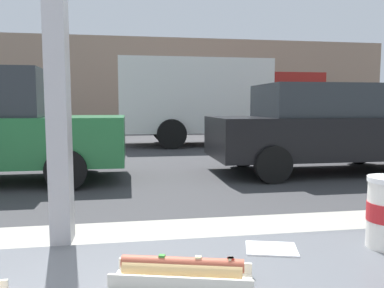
% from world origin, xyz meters
% --- Properties ---
extents(ground_plane, '(60.00, 60.00, 0.00)m').
position_xyz_m(ground_plane, '(0.00, 8.00, 0.00)').
color(ground_plane, '#38383A').
extents(building_facade_far, '(28.00, 1.20, 4.72)m').
position_xyz_m(building_facade_far, '(0.00, 19.36, 2.36)').
color(building_facade_far, gray).
rests_on(building_facade_far, ground).
extents(hotdog_tray_near, '(0.29, 0.15, 0.05)m').
position_xyz_m(hotdog_tray_near, '(0.27, -0.20, 0.99)').
color(hotdog_tray_near, silver).
rests_on(hotdog_tray_near, window_counter).
extents(napkin_wrapper, '(0.14, 0.12, 0.00)m').
position_xyz_m(napkin_wrapper, '(0.51, -0.07, 0.97)').
color(napkin_wrapper, white).
rests_on(napkin_wrapper, window_counter).
extents(parked_car_black, '(4.35, 1.97, 1.71)m').
position_xyz_m(parked_car_black, '(3.88, 6.06, 0.87)').
color(parked_car_black, black).
rests_on(parked_car_black, ground).
extents(box_truck, '(6.52, 2.44, 2.76)m').
position_xyz_m(box_truck, '(3.03, 11.65, 1.53)').
color(box_truck, silver).
rests_on(box_truck, ground).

